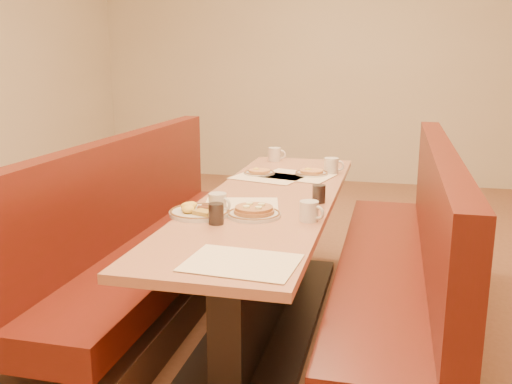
% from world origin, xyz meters
% --- Properties ---
extents(ground, '(8.00, 8.00, 0.00)m').
position_xyz_m(ground, '(0.00, 0.00, 0.00)').
color(ground, '#9E6647').
rests_on(ground, ground).
extents(diner_table, '(0.70, 2.50, 0.75)m').
position_xyz_m(diner_table, '(0.00, 0.00, 0.37)').
color(diner_table, black).
rests_on(diner_table, ground).
extents(booth_left, '(0.55, 2.50, 1.05)m').
position_xyz_m(booth_left, '(-0.73, 0.00, 0.36)').
color(booth_left, '#4C3326').
rests_on(booth_left, ground).
extents(booth_right, '(0.55, 2.50, 1.05)m').
position_xyz_m(booth_right, '(0.73, 0.00, 0.36)').
color(booth_right, '#4C3326').
rests_on(booth_right, ground).
extents(placemat_near_left, '(0.43, 0.36, 0.00)m').
position_xyz_m(placemat_near_left, '(-0.10, -0.20, 0.75)').
color(placemat_near_left, '#FFECC7').
rests_on(placemat_near_left, diner_table).
extents(placemat_near_right, '(0.43, 0.34, 0.00)m').
position_xyz_m(placemat_near_right, '(0.12, -1.03, 0.75)').
color(placemat_near_right, '#FFECC7').
rests_on(placemat_near_right, diner_table).
extents(placemat_far_left, '(0.48, 0.41, 0.00)m').
position_xyz_m(placemat_far_left, '(-0.12, 0.50, 0.75)').
color(placemat_far_left, '#FFECC7').
rests_on(placemat_far_left, diner_table).
extents(placemat_far_right, '(0.50, 0.42, 0.00)m').
position_xyz_m(placemat_far_right, '(0.06, 0.59, 0.75)').
color(placemat_far_right, '#FFECC7').
rests_on(placemat_far_right, diner_table).
extents(pancake_plate, '(0.26, 0.26, 0.06)m').
position_xyz_m(pancake_plate, '(0.01, -0.39, 0.77)').
color(pancake_plate, silver).
rests_on(pancake_plate, diner_table).
extents(eggs_plate, '(0.30, 0.30, 0.06)m').
position_xyz_m(eggs_plate, '(-0.26, -0.43, 0.77)').
color(eggs_plate, silver).
rests_on(eggs_plate, diner_table).
extents(extra_plate_mid, '(0.22, 0.22, 0.04)m').
position_xyz_m(extra_plate_mid, '(0.14, 0.66, 0.76)').
color(extra_plate_mid, silver).
rests_on(extra_plate_mid, diner_table).
extents(extra_plate_far, '(0.20, 0.20, 0.04)m').
position_xyz_m(extra_plate_far, '(-0.20, 0.59, 0.76)').
color(extra_plate_far, silver).
rests_on(extra_plate_far, diner_table).
extents(coffee_mug_a, '(0.12, 0.09, 0.10)m').
position_xyz_m(coffee_mug_a, '(0.28, -0.41, 0.80)').
color(coffee_mug_a, silver).
rests_on(coffee_mug_a, diner_table).
extents(coffee_mug_b, '(0.12, 0.09, 0.10)m').
position_xyz_m(coffee_mug_b, '(-0.18, -0.36, 0.80)').
color(coffee_mug_b, silver).
rests_on(coffee_mug_b, diner_table).
extents(coffee_mug_c, '(0.13, 0.09, 0.10)m').
position_xyz_m(coffee_mug_c, '(0.26, 0.75, 0.80)').
color(coffee_mug_c, silver).
rests_on(coffee_mug_c, diner_table).
extents(coffee_mug_d, '(0.13, 0.09, 0.10)m').
position_xyz_m(coffee_mug_d, '(-0.20, 1.10, 0.80)').
color(coffee_mug_d, silver).
rests_on(coffee_mug_d, diner_table).
extents(soda_tumbler_near, '(0.07, 0.07, 0.10)m').
position_xyz_m(soda_tumbler_near, '(-0.13, -0.55, 0.80)').
color(soda_tumbler_near, black).
rests_on(soda_tumbler_near, diner_table).
extents(soda_tumbler_mid, '(0.07, 0.07, 0.10)m').
position_xyz_m(soda_tumbler_mid, '(0.28, -0.05, 0.80)').
color(soda_tumbler_mid, black).
rests_on(soda_tumbler_mid, diner_table).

